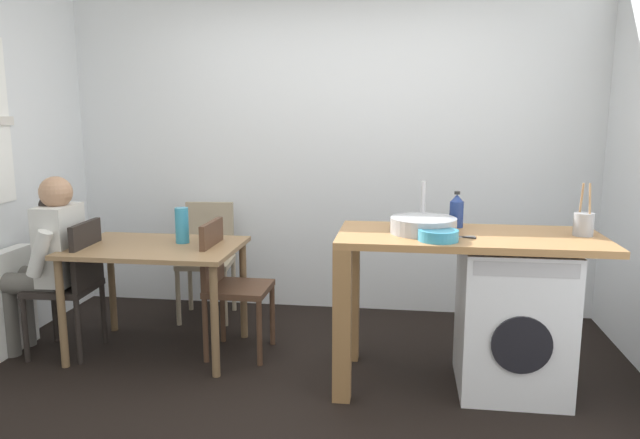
% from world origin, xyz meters
% --- Properties ---
extents(ground_plane, '(5.46, 5.46, 0.00)m').
position_xyz_m(ground_plane, '(0.00, 0.00, 0.00)').
color(ground_plane, black).
extents(wall_back, '(4.60, 0.10, 2.70)m').
position_xyz_m(wall_back, '(0.00, 1.75, 1.35)').
color(wall_back, silver).
rests_on(wall_back, ground_plane).
extents(dining_table, '(1.10, 0.76, 0.74)m').
position_xyz_m(dining_table, '(-1.02, 0.60, 0.64)').
color(dining_table, olive).
rests_on(dining_table, ground_plane).
extents(chair_person_seat, '(0.42, 0.42, 0.90)m').
position_xyz_m(chair_person_seat, '(-1.56, 0.51, 0.51)').
color(chair_person_seat, black).
rests_on(chair_person_seat, ground_plane).
extents(chair_opposite, '(0.41, 0.41, 0.90)m').
position_xyz_m(chair_opposite, '(-0.54, 0.66, 0.51)').
color(chair_opposite, '#4C3323').
rests_on(chair_opposite, ground_plane).
extents(chair_spare_by_wall, '(0.44, 0.44, 0.90)m').
position_xyz_m(chair_spare_by_wall, '(-0.92, 1.38, 0.51)').
color(chair_spare_by_wall, gray).
rests_on(chair_spare_by_wall, ground_plane).
extents(seated_person, '(0.51, 0.52, 1.20)m').
position_xyz_m(seated_person, '(-1.72, 0.50, 0.67)').
color(seated_person, '#595651').
rests_on(seated_person, ground_plane).
extents(kitchen_counter, '(1.50, 0.68, 0.92)m').
position_xyz_m(kitchen_counter, '(0.77, 0.37, 0.76)').
color(kitchen_counter, '#9E7042').
rests_on(kitchen_counter, ground_plane).
extents(washing_machine, '(0.60, 0.61, 0.86)m').
position_xyz_m(washing_machine, '(1.25, 0.37, 0.43)').
color(washing_machine, silver).
rests_on(washing_machine, ground_plane).
extents(sink_basin, '(0.38, 0.38, 0.09)m').
position_xyz_m(sink_basin, '(0.72, 0.37, 0.97)').
color(sink_basin, '#9EA0A5').
rests_on(sink_basin, kitchen_counter).
extents(tap, '(0.02, 0.02, 0.28)m').
position_xyz_m(tap, '(0.72, 0.55, 1.06)').
color(tap, '#B2B2B7').
rests_on(tap, kitchen_counter).
extents(bottle_tall_green, '(0.08, 0.08, 0.22)m').
position_xyz_m(bottle_tall_green, '(0.92, 0.58, 1.02)').
color(bottle_tall_green, navy).
rests_on(bottle_tall_green, kitchen_counter).
extents(mixing_bowl, '(0.22, 0.22, 0.06)m').
position_xyz_m(mixing_bowl, '(0.80, 0.17, 0.95)').
color(mixing_bowl, teal).
rests_on(mixing_bowl, kitchen_counter).
extents(utensil_crock, '(0.11, 0.11, 0.30)m').
position_xyz_m(utensil_crock, '(1.61, 0.42, 0.99)').
color(utensil_crock, gray).
rests_on(utensil_crock, kitchen_counter).
extents(vase, '(0.09, 0.09, 0.24)m').
position_xyz_m(vase, '(-0.87, 0.70, 0.86)').
color(vase, teal).
rests_on(vase, dining_table).
extents(scissors, '(0.15, 0.06, 0.01)m').
position_xyz_m(scissors, '(0.93, 0.27, 0.92)').
color(scissors, '#B2B2B7').
rests_on(scissors, kitchen_counter).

